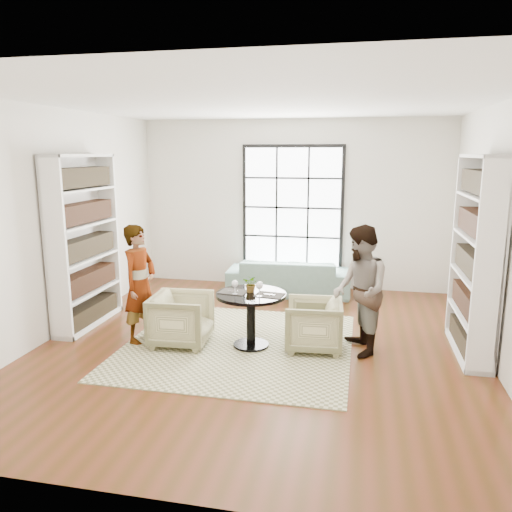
% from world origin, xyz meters
% --- Properties ---
extents(ground, '(6.00, 6.00, 0.00)m').
position_xyz_m(ground, '(0.00, 0.00, 0.00)').
color(ground, '#592815').
extents(room_shell, '(6.00, 6.01, 6.00)m').
position_xyz_m(room_shell, '(0.00, 0.54, 1.26)').
color(room_shell, silver).
rests_on(room_shell, ground).
extents(rug, '(2.85, 2.85, 0.01)m').
position_xyz_m(rug, '(-0.26, -0.06, 0.01)').
color(rug, '#C4BF93').
rests_on(rug, ground).
extents(pedestal_table, '(0.88, 0.88, 0.70)m').
position_xyz_m(pedestal_table, '(-0.10, -0.07, 0.51)').
color(pedestal_table, black).
rests_on(pedestal_table, ground).
extents(sofa, '(2.14, 0.93, 0.61)m').
position_xyz_m(sofa, '(0.02, 2.45, 0.31)').
color(sofa, gray).
rests_on(sofa, ground).
extents(armchair_left, '(0.77, 0.75, 0.67)m').
position_xyz_m(armchair_left, '(-0.99, -0.16, 0.33)').
color(armchair_left, '#BDB587').
rests_on(armchair_left, ground).
extents(armchair_right, '(0.74, 0.73, 0.64)m').
position_xyz_m(armchair_right, '(0.68, 0.01, 0.32)').
color(armchair_right, '#BEBB88').
rests_on(armchair_right, ground).
extents(person_left, '(0.47, 0.62, 1.53)m').
position_xyz_m(person_left, '(-1.54, -0.16, 0.77)').
color(person_left, gray).
rests_on(person_left, ground).
extents(person_right, '(0.78, 0.90, 1.58)m').
position_xyz_m(person_right, '(1.23, 0.01, 0.79)').
color(person_right, gray).
rests_on(person_right, ground).
extents(placemat_left, '(0.37, 0.30, 0.01)m').
position_xyz_m(placemat_left, '(-0.32, -0.07, 0.71)').
color(placemat_left, black).
rests_on(placemat_left, pedestal_table).
extents(placemat_right, '(0.37, 0.30, 0.01)m').
position_xyz_m(placemat_right, '(0.15, -0.11, 0.71)').
color(placemat_right, black).
rests_on(placemat_right, pedestal_table).
extents(cutlery_left, '(0.17, 0.24, 0.01)m').
position_xyz_m(cutlery_left, '(-0.32, -0.07, 0.71)').
color(cutlery_left, silver).
rests_on(cutlery_left, placemat_left).
extents(cutlery_right, '(0.17, 0.24, 0.01)m').
position_xyz_m(cutlery_right, '(0.15, -0.11, 0.71)').
color(cutlery_right, silver).
rests_on(cutlery_right, placemat_right).
extents(wine_glass_left, '(0.08, 0.08, 0.18)m').
position_xyz_m(wine_glass_left, '(-0.28, -0.16, 0.83)').
color(wine_glass_left, silver).
rests_on(wine_glass_left, pedestal_table).
extents(wine_glass_right, '(0.09, 0.09, 0.19)m').
position_xyz_m(wine_glass_right, '(0.04, -0.21, 0.84)').
color(wine_glass_right, silver).
rests_on(wine_glass_right, pedestal_table).
extents(flower_centerpiece, '(0.23, 0.21, 0.22)m').
position_xyz_m(flower_centerpiece, '(-0.10, -0.03, 0.81)').
color(flower_centerpiece, gray).
rests_on(flower_centerpiece, pedestal_table).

